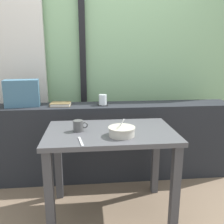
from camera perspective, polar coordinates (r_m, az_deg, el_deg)
ground at (r=2.24m, az=-2.77°, el=-21.61°), size 8.00×8.00×0.00m
outdoor_backdrop at (r=2.92m, az=-4.29°, el=15.84°), size 4.80×0.08×2.80m
curtain_left_panel at (r=2.91m, az=-21.06°, el=12.03°), size 0.56×0.06×2.50m
window_divider_post at (r=2.85m, az=-6.96°, el=13.82°), size 0.07×0.05×2.60m
dark_console_ledge at (r=2.54m, az=-3.54°, el=-7.02°), size 2.80×0.32×0.79m
breakfast_table at (r=1.91m, az=-0.37°, el=-8.09°), size 0.99×0.62×0.72m
coaster_square at (r=2.41m, az=-2.20°, el=1.69°), size 0.10×0.10×0.00m
juice_glass at (r=2.40m, az=-2.21°, el=2.82°), size 0.08×0.08×0.10m
closed_book at (r=2.44m, az=-12.07°, el=1.84°), size 0.20×0.17×0.03m
throw_pillow at (r=2.48m, az=-20.53°, el=4.18°), size 0.33×0.18×0.26m
soup_bowl at (r=1.74m, az=2.30°, el=-4.62°), size 0.20×0.20×0.14m
fork_utensil at (r=1.65m, az=-7.40°, el=-6.92°), size 0.04×0.17×0.01m
ceramic_mug at (r=1.85m, az=-7.94°, el=-3.26°), size 0.11×0.08×0.08m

